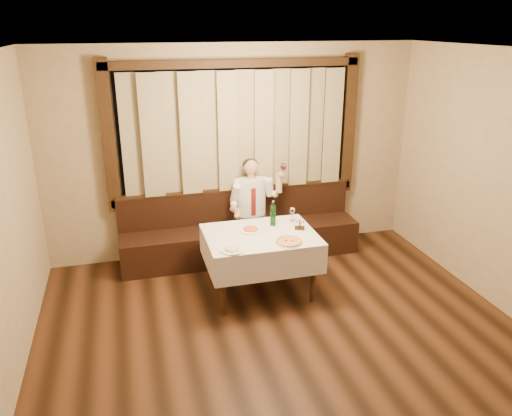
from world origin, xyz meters
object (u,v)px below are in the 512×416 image
object	(u,v)px
banquette	(240,235)
cruet_caddy	(300,226)
pizza	(289,242)
seated_man	(253,202)
dining_table	(260,242)
pasta_red	(251,228)
pasta_cream	(232,248)
green_bottle	(273,215)

from	to	relation	value
banquette	cruet_caddy	bearing A→B (deg)	-64.89
pizza	seated_man	size ratio (longest dim) A/B	0.22
dining_table	pasta_red	distance (m)	0.20
seated_man	pasta_cream	bearing A→B (deg)	-113.72
banquette	cruet_caddy	distance (m)	1.22
pizza	cruet_caddy	distance (m)	0.41
dining_table	pizza	world-z (taller)	pizza
pizza	seated_man	xyz separation A→B (m)	(-0.08, 1.25, 0.03)
banquette	seated_man	size ratio (longest dim) A/B	2.34
banquette	seated_man	xyz separation A→B (m)	(0.16, -0.09, 0.49)
pizza	dining_table	bearing A→B (deg)	126.32
cruet_caddy	pizza	bearing A→B (deg)	-102.96
banquette	cruet_caddy	size ratio (longest dim) A/B	25.98
dining_table	pizza	size ratio (longest dim) A/B	4.16
dining_table	pasta_cream	size ratio (longest dim) A/B	5.01
dining_table	cruet_caddy	xyz separation A→B (m)	(0.48, 0.01, 0.15)
dining_table	pizza	bearing A→B (deg)	-53.68
pasta_red	green_bottle	bearing A→B (deg)	17.28
green_bottle	dining_table	bearing A→B (deg)	-135.68
dining_table	green_bottle	xyz separation A→B (m)	(0.21, 0.21, 0.24)
pizza	green_bottle	world-z (taller)	green_bottle
dining_table	pasta_cream	xyz separation A→B (m)	(-0.41, -0.36, 0.14)
cruet_caddy	seated_man	world-z (taller)	seated_man
pasta_cream	green_bottle	world-z (taller)	green_bottle
pizza	seated_man	distance (m)	1.26
banquette	green_bottle	world-z (taller)	green_bottle
pizza	banquette	bearing A→B (deg)	99.92
banquette	green_bottle	size ratio (longest dim) A/B	10.39
pasta_red	seated_man	distance (m)	0.86
pasta_red	cruet_caddy	bearing A→B (deg)	-10.82
pizza	green_bottle	xyz separation A→B (m)	(-0.02, 0.53, 0.12)
pasta_cream	pasta_red	bearing A→B (deg)	55.38
pasta_red	banquette	bearing A→B (deg)	84.60
pasta_cream	dining_table	bearing A→B (deg)	41.07
pasta_red	cruet_caddy	size ratio (longest dim) A/B	2.24
dining_table	cruet_caddy	distance (m)	0.50
banquette	pizza	xyz separation A→B (m)	(0.23, -1.34, 0.46)
banquette	dining_table	bearing A→B (deg)	-90.00
banquette	pasta_cream	size ratio (longest dim) A/B	12.61
dining_table	green_bottle	size ratio (longest dim) A/B	4.12
pizza	pasta_red	size ratio (longest dim) A/B	1.11
green_bottle	seated_man	bearing A→B (deg)	94.30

